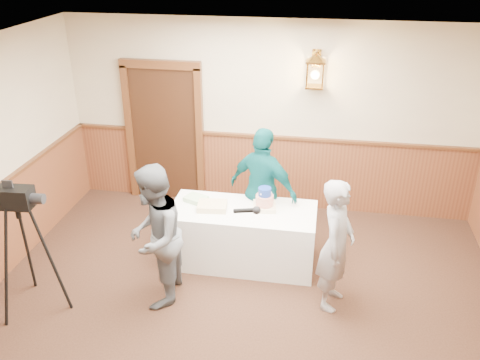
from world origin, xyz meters
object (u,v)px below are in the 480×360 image
object	(u,v)px
baker	(336,245)
assistant_p	(263,190)
display_table	(243,235)
tv_camera_rig	(28,256)
sheet_cake_yellow	(212,206)
tiered_cake	(265,200)
sheet_cake_green	(196,199)
interviewer	(155,237)

from	to	relation	value
baker	assistant_p	xyz separation A→B (m)	(-0.94, 1.04, 0.06)
baker	display_table	bearing A→B (deg)	73.64
display_table	tv_camera_rig	bearing A→B (deg)	-149.23
sheet_cake_yellow	baker	bearing A→B (deg)	-21.64
display_table	assistant_p	distance (m)	0.64
display_table	tiered_cake	bearing A→B (deg)	15.68
assistant_p	tv_camera_rig	size ratio (longest dim) A/B	1.11
sheet_cake_yellow	baker	distance (m)	1.62
tv_camera_rig	baker	bearing A→B (deg)	6.95
tiered_cake	sheet_cake_yellow	xyz separation A→B (m)	(-0.63, -0.12, -0.08)
baker	sheet_cake_green	bearing A→B (deg)	79.80
tv_camera_rig	assistant_p	bearing A→B (deg)	31.63
baker	tv_camera_rig	distance (m)	3.34
baker	assistant_p	distance (m)	1.40
tiered_cake	sheet_cake_yellow	bearing A→B (deg)	-169.68
display_table	assistant_p	world-z (taller)	assistant_p
assistant_p	sheet_cake_green	bearing A→B (deg)	44.04
interviewer	sheet_cake_green	bearing A→B (deg)	165.60
assistant_p	baker	bearing A→B (deg)	156.88
sheet_cake_green	assistant_p	distance (m)	0.87
sheet_cake_yellow	interviewer	world-z (taller)	interviewer
sheet_cake_green	sheet_cake_yellow	bearing A→B (deg)	-32.71
interviewer	tiered_cake	bearing A→B (deg)	128.86
sheet_cake_yellow	sheet_cake_green	distance (m)	0.30
assistant_p	tv_camera_rig	xyz separation A→B (m)	(-2.34, -1.68, -0.16)
sheet_cake_green	interviewer	world-z (taller)	interviewer
sheet_cake_green	interviewer	bearing A→B (deg)	-100.89
tiered_cake	baker	xyz separation A→B (m)	(0.88, -0.71, -0.09)
display_table	tv_camera_rig	distance (m)	2.51
interviewer	baker	distance (m)	1.97
sheet_cake_yellow	interviewer	xyz separation A→B (m)	(-0.45, -0.87, 0.05)
interviewer	baker	size ratio (longest dim) A/B	1.08
sheet_cake_green	tiered_cake	bearing A→B (deg)	-2.87
display_table	interviewer	distance (m)	1.31
interviewer	tv_camera_rig	size ratio (longest dim) A/B	1.11
tiered_cake	sheet_cake_green	xyz separation A→B (m)	(-0.88, 0.04, -0.08)
sheet_cake_yellow	sheet_cake_green	size ratio (longest dim) A/B	1.37
tiered_cake	assistant_p	size ratio (longest dim) A/B	0.19
tiered_cake	baker	bearing A→B (deg)	-39.19
sheet_cake_yellow	assistant_p	distance (m)	0.73
display_table	tiered_cake	xyz separation A→B (m)	(0.26, 0.07, 0.49)
tiered_cake	baker	world-z (taller)	baker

